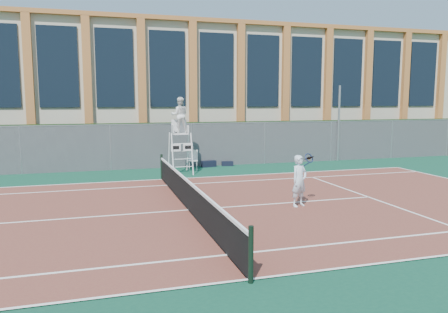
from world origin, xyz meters
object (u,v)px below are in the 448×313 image
object	(u,v)px
steel_pole	(339,124)
tennis_player	(299,181)
umpire_chair	(180,117)
plastic_chair	(193,158)

from	to	relation	value
steel_pole	tennis_player	size ratio (longest dim) A/B	2.53
umpire_chair	plastic_chair	distance (m)	2.30
steel_pole	plastic_chair	size ratio (longest dim) A/B	4.34
steel_pole	plastic_chair	bearing A→B (deg)	-173.99
steel_pole	umpire_chair	size ratio (longest dim) A/B	1.18
steel_pole	umpire_chair	world-z (taller)	steel_pole
plastic_chair	umpire_chair	bearing A→B (deg)	-135.81
plastic_chair	tennis_player	bearing A→B (deg)	-78.99
steel_pole	plastic_chair	world-z (taller)	steel_pole
umpire_chair	steel_pole	bearing A→B (deg)	10.07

